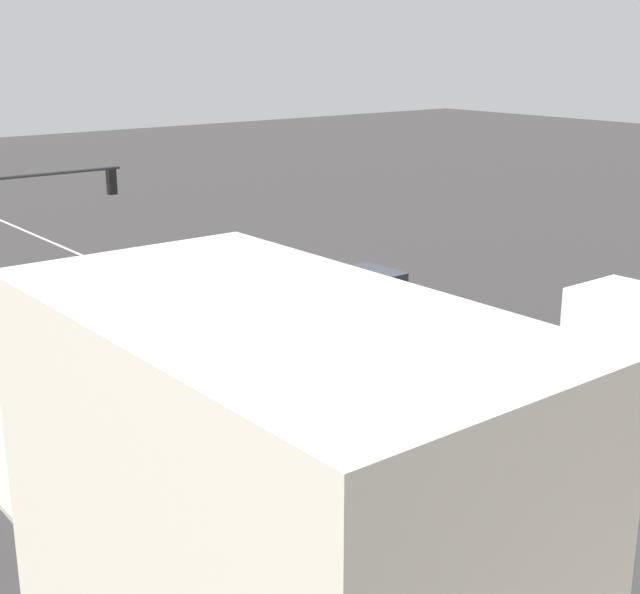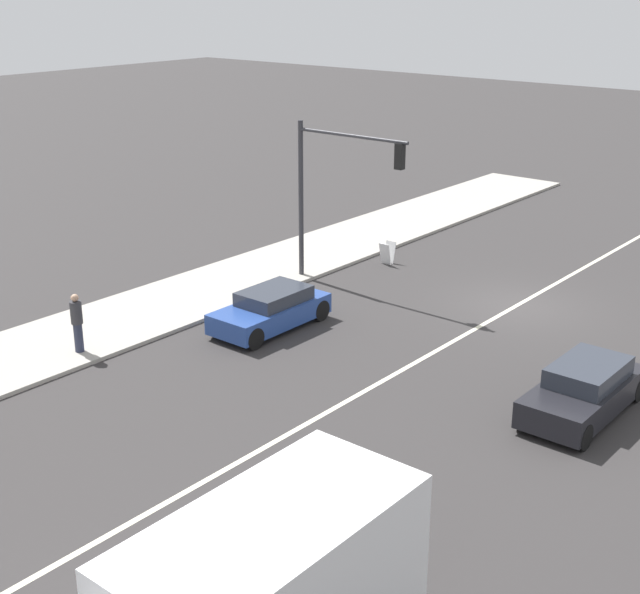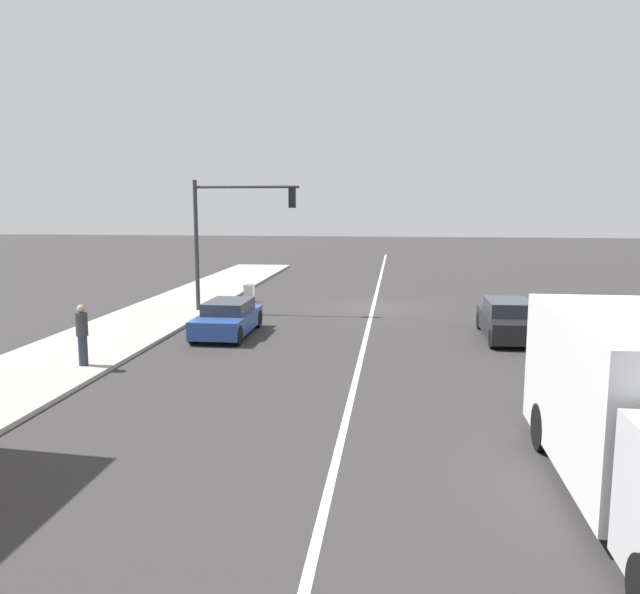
{
  "view_description": "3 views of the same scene",
  "coord_description": "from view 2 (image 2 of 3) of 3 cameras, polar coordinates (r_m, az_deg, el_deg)",
  "views": [
    {
      "loc": [
        16.13,
        29.41,
        9.42
      ],
      "look_at": [
        -0.11,
        9.02,
        1.9
      ],
      "focal_mm": 50.0,
      "sensor_mm": 36.0,
      "label": 1
    },
    {
      "loc": [
        -12.73,
        25.86,
        10.37
      ],
      "look_at": [
        1.89,
        8.16,
        2.12
      ],
      "focal_mm": 50.0,
      "sensor_mm": 36.0,
      "label": 2
    },
    {
      "loc": [
        -1.06,
        28.41,
        4.73
      ],
      "look_at": [
        1.52,
        7.62,
        1.58
      ],
      "focal_mm": 35.0,
      "sensor_mm": 36.0,
      "label": 3
    }
  ],
  "objects": [
    {
      "name": "ground_plane",
      "position": [
        18.2,
        -15.94,
        -15.84
      ],
      "size": [
        160.0,
        160.0,
        0.0
      ],
      "primitive_type": "plane",
      "color": "#333030"
    },
    {
      "name": "traffic_signal_main",
      "position": [
        30.81,
        0.8,
        7.65
      ],
      "size": [
        4.59,
        0.34,
        5.6
      ],
      "color": "#333338",
      "rests_on": "sidewalk_right"
    },
    {
      "name": "coupe_blue",
      "position": [
        27.8,
        -3.16,
        -0.81
      ],
      "size": [
        1.75,
        3.96,
        1.24
      ],
      "color": "#284793",
      "rests_on": "ground"
    },
    {
      "name": "pedestrian",
      "position": [
        26.53,
        -15.29,
        -1.52
      ],
      "size": [
        0.34,
        0.34,
        1.76
      ],
      "color": "#282D42",
      "rests_on": "sidewalk_right"
    },
    {
      "name": "lane_marking_center",
      "position": [
        30.63,
        12.54,
        -0.5
      ],
      "size": [
        0.16,
        60.0,
        0.01
      ],
      "primitive_type": "cube",
      "color": "beige",
      "rests_on": "ground"
    },
    {
      "name": "sedan_dark",
      "position": [
        23.31,
        16.54,
        -5.76
      ],
      "size": [
        1.74,
        4.12,
        1.35
      ],
      "color": "black",
      "rests_on": "ground"
    },
    {
      "name": "warning_aframe_sign",
      "position": [
        34.23,
        4.33,
        2.83
      ],
      "size": [
        0.45,
        0.53,
        0.84
      ],
      "color": "silver",
      "rests_on": "ground"
    }
  ]
}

